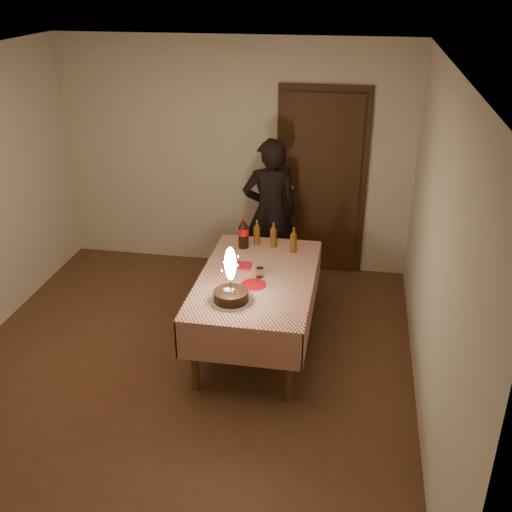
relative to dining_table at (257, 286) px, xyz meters
name	(u,v)px	position (x,y,z in m)	size (l,w,h in m)	color
ground	(183,371)	(-0.57, -0.52, -0.63)	(4.00, 4.50, 0.01)	brown
room_shell	(179,191)	(-0.54, -0.44, 1.03)	(4.04, 4.54, 2.62)	beige
dining_table	(257,286)	(0.00, 0.00, 0.00)	(1.02, 1.72, 0.73)	brown
birthday_cake	(231,289)	(-0.13, -0.47, 0.21)	(0.36, 0.36, 0.49)	white
red_plate	(254,284)	(0.00, -0.16, 0.10)	(0.22, 0.22, 0.01)	#B90C12
red_cup	(230,265)	(-0.27, 0.09, 0.15)	(0.08, 0.08, 0.10)	red
clear_cup	(260,273)	(0.03, -0.01, 0.14)	(0.07, 0.07, 0.09)	silver
napkin_stack	(243,266)	(-0.16, 0.16, 0.11)	(0.15, 0.15, 0.02)	red
cola_bottle	(243,233)	(-0.24, 0.58, 0.25)	(0.10, 0.10, 0.32)	black
amber_bottle_left	(257,233)	(-0.12, 0.69, 0.22)	(0.06, 0.06, 0.26)	#603910
amber_bottle_right	(293,241)	(0.26, 0.57, 0.22)	(0.06, 0.06, 0.26)	#603910
amber_bottle_mid	(273,236)	(0.05, 0.65, 0.22)	(0.06, 0.06, 0.26)	#603910
photographer	(270,212)	(-0.09, 1.32, 0.20)	(0.69, 0.55, 1.64)	black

